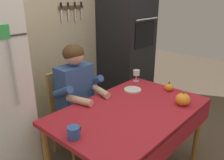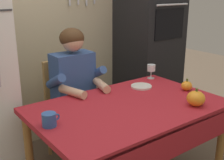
# 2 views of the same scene
# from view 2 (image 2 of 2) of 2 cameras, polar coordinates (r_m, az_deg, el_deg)

# --- Properties ---
(back_wall_assembly) EXTENTS (3.70, 0.13, 2.60)m
(back_wall_assembly) POSITION_cam_2_polar(r_m,az_deg,el_deg) (3.09, -11.21, 12.38)
(back_wall_assembly) COLOR #BCAD89
(back_wall_assembly) RESTS_ON ground
(wall_oven) EXTENTS (0.60, 0.64, 2.10)m
(wall_oven) POSITION_cam_2_polar(r_m,az_deg,el_deg) (3.40, 7.25, 8.78)
(wall_oven) COLOR black
(wall_oven) RESTS_ON ground
(dining_table) EXTENTS (1.40, 0.90, 0.74)m
(dining_table) POSITION_cam_2_polar(r_m,az_deg,el_deg) (2.17, 3.64, -7.10)
(dining_table) COLOR #9E6B33
(dining_table) RESTS_ON ground
(chair_behind_person) EXTENTS (0.40, 0.40, 0.93)m
(chair_behind_person) POSITION_cam_2_polar(r_m,az_deg,el_deg) (2.79, -8.63, -4.80)
(chair_behind_person) COLOR tan
(chair_behind_person) RESTS_ON ground
(seated_person) EXTENTS (0.47, 0.55, 1.25)m
(seated_person) POSITION_cam_2_polar(r_m,az_deg,el_deg) (2.55, -6.84, -1.42)
(seated_person) COLOR #38384C
(seated_person) RESTS_ON ground
(coffee_mug) EXTENTS (0.12, 0.09, 0.09)m
(coffee_mug) POSITION_cam_2_polar(r_m,az_deg,el_deg) (1.86, -12.16, -7.60)
(coffee_mug) COLOR #2D569E
(coffee_mug) RESTS_ON dining_table
(wine_glass) EXTENTS (0.08, 0.08, 0.14)m
(wine_glass) POSITION_cam_2_polar(r_m,az_deg,el_deg) (2.77, 7.69, 2.24)
(wine_glass) COLOR white
(wine_glass) RESTS_ON dining_table
(pumpkin_large) EXTENTS (0.13, 0.13, 0.13)m
(pumpkin_large) POSITION_cam_2_polar(r_m,az_deg,el_deg) (2.20, 16.09, -3.48)
(pumpkin_large) COLOR orange
(pumpkin_large) RESTS_ON dining_table
(pumpkin_medium) EXTENTS (0.09, 0.09, 0.10)m
(pumpkin_medium) POSITION_cam_2_polar(r_m,az_deg,el_deg) (2.52, 14.41, -1.10)
(pumpkin_medium) COLOR orange
(pumpkin_medium) RESTS_ON dining_table
(serving_tray) EXTENTS (0.18, 0.18, 0.02)m
(serving_tray) POSITION_cam_2_polar(r_m,az_deg,el_deg) (2.54, 5.76, -1.24)
(serving_tray) COLOR silver
(serving_tray) RESTS_ON dining_table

